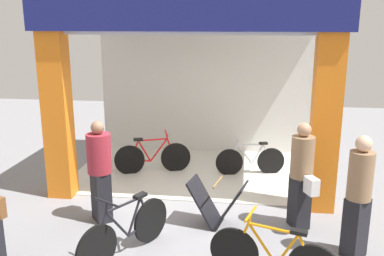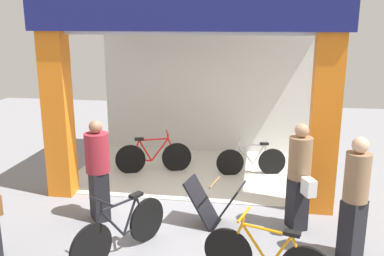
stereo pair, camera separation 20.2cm
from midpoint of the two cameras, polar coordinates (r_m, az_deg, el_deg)
ground_plane at (r=7.66m, az=-0.16°, el=-9.81°), size 18.02×18.02×0.00m
shop_facade at (r=8.62m, az=1.50°, el=6.47°), size 5.21×3.42×3.66m
bicycle_inside_0 at (r=8.93m, az=-4.55°, el=-3.87°), size 1.53×0.56×0.87m
bicycle_inside_1 at (r=8.86m, az=8.61°, el=-4.37°), size 1.41×0.43×0.79m
bicycle_parked_1 at (r=5.98m, az=-8.50°, el=-13.42°), size 0.86×1.46×0.91m
sandwich_board_sign at (r=6.70m, az=3.90°, el=-10.09°), size 0.96×0.66×0.74m
pedestrian_0 at (r=6.86m, az=-11.70°, el=-5.37°), size 0.55×0.60×1.64m
pedestrian_2 at (r=6.06m, az=21.93°, el=-8.67°), size 0.46×0.46×1.70m
pedestrian_3 at (r=6.65m, az=15.07°, el=-6.23°), size 0.45×0.64×1.66m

